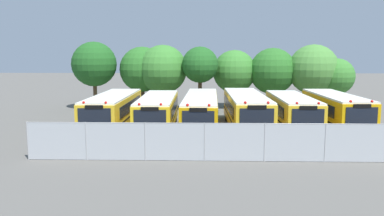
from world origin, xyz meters
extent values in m
plane|color=#595651|center=(0.00, 0.00, 0.00)|extent=(160.00, 160.00, 0.00)
cube|color=yellow|center=(-8.21, -0.03, 1.40)|extent=(2.57, 9.97, 2.10)
cube|color=white|center=(-8.21, -0.03, 2.51)|extent=(2.52, 9.77, 0.12)
cube|color=black|center=(-8.24, -5.08, 0.53)|extent=(2.56, 0.17, 0.36)
cube|color=black|center=(-8.24, -5.03, 1.77)|extent=(2.06, 0.07, 1.01)
cube|color=black|center=(-6.93, 0.26, 1.73)|extent=(0.08, 7.76, 0.75)
cube|color=black|center=(-9.48, 0.28, 1.73)|extent=(0.08, 7.76, 0.75)
cube|color=black|center=(-8.21, -0.03, 0.98)|extent=(2.59, 10.07, 0.10)
sphere|color=red|center=(-7.54, -4.86, 2.61)|extent=(0.18, 0.18, 0.18)
sphere|color=red|center=(-8.92, -4.85, 2.61)|extent=(0.18, 0.18, 0.18)
cube|color=black|center=(-8.24, -5.04, 2.35)|extent=(1.13, 0.09, 0.24)
cylinder|color=black|center=(-7.11, -3.61, 0.50)|extent=(0.29, 1.00, 1.00)
cylinder|color=black|center=(-9.34, -3.60, 0.50)|extent=(0.29, 1.00, 1.00)
cylinder|color=black|center=(-7.07, 3.14, 0.50)|extent=(0.29, 1.00, 1.00)
cylinder|color=black|center=(-9.30, 3.15, 0.50)|extent=(0.29, 1.00, 1.00)
cube|color=yellow|center=(-4.89, -0.05, 1.34)|extent=(2.61, 9.78, 1.99)
cube|color=white|center=(-4.89, -0.05, 2.40)|extent=(2.55, 9.58, 0.12)
cube|color=black|center=(-4.81, -4.99, 0.53)|extent=(2.50, 0.20, 0.36)
cube|color=black|center=(-4.81, -4.94, 1.70)|extent=(2.01, 0.09, 0.95)
cube|color=black|center=(-3.64, 0.27, 1.66)|extent=(0.16, 7.60, 0.72)
cube|color=black|center=(-6.14, 0.23, 1.66)|extent=(0.16, 7.60, 0.72)
cube|color=black|center=(-4.89, -0.05, 0.95)|extent=(2.63, 9.88, 0.10)
sphere|color=red|center=(-4.14, -4.76, 2.50)|extent=(0.18, 0.18, 0.18)
sphere|color=red|center=(-5.49, -4.78, 2.50)|extent=(0.18, 0.18, 0.18)
cube|color=black|center=(-4.81, -4.95, 2.24)|extent=(1.11, 0.10, 0.24)
cylinder|color=black|center=(-3.75, -3.50, 0.50)|extent=(0.30, 1.00, 1.00)
cylinder|color=black|center=(-5.92, -3.54, 0.50)|extent=(0.30, 1.00, 1.00)
cylinder|color=black|center=(-3.85, 3.04, 0.50)|extent=(0.30, 1.00, 1.00)
cylinder|color=black|center=(-6.02, 3.01, 0.50)|extent=(0.30, 1.00, 1.00)
cube|color=#EAA80C|center=(-1.68, 0.15, 1.37)|extent=(2.62, 11.55, 2.04)
cube|color=white|center=(-1.68, 0.15, 2.45)|extent=(2.57, 11.32, 0.12)
cube|color=black|center=(-1.82, -5.67, 0.53)|extent=(2.40, 0.22, 0.36)
cube|color=black|center=(-1.82, -5.62, 1.74)|extent=(1.93, 0.10, 0.98)
cube|color=black|center=(-0.48, 0.42, 1.70)|extent=(0.25, 8.97, 0.74)
cube|color=black|center=(-2.87, 0.47, 1.70)|extent=(0.25, 8.97, 0.74)
cube|color=black|center=(-1.68, 0.15, 0.96)|extent=(2.65, 11.66, 0.10)
sphere|color=red|center=(-1.17, -5.47, 2.55)|extent=(0.18, 0.18, 0.18)
sphere|color=red|center=(-2.46, -5.43, 2.55)|extent=(0.18, 0.18, 0.18)
cube|color=black|center=(-1.82, -5.63, 2.29)|extent=(1.06, 0.10, 0.24)
cylinder|color=black|center=(-0.75, -4.22, 0.50)|extent=(0.30, 1.01, 1.00)
cylinder|color=black|center=(-2.82, -4.18, 0.50)|extent=(0.30, 1.01, 1.00)
cylinder|color=black|center=(-0.56, 4.07, 0.50)|extent=(0.30, 1.01, 1.00)
cylinder|color=black|center=(-2.63, 4.12, 0.50)|extent=(0.30, 1.01, 1.00)
cube|color=yellow|center=(1.64, 0.15, 1.43)|extent=(2.70, 10.66, 2.15)
cube|color=white|center=(1.64, 0.15, 2.56)|extent=(2.64, 10.45, 0.12)
cube|color=black|center=(1.73, -5.23, 0.53)|extent=(2.59, 0.20, 0.36)
cube|color=black|center=(1.73, -5.18, 1.81)|extent=(2.08, 0.09, 1.03)
cube|color=black|center=(2.92, 0.47, 1.77)|extent=(0.17, 8.29, 0.77)
cube|color=black|center=(0.35, 0.43, 1.77)|extent=(0.17, 8.29, 0.77)
cube|color=black|center=(1.64, 0.15, 1.00)|extent=(2.72, 10.77, 0.10)
sphere|color=red|center=(2.42, -5.00, 2.66)|extent=(0.18, 0.18, 0.18)
sphere|color=red|center=(1.03, -5.03, 2.66)|extent=(0.18, 0.18, 0.18)
cube|color=black|center=(1.73, -5.19, 2.40)|extent=(1.14, 0.10, 0.24)
cylinder|color=black|center=(2.83, -3.75, 0.50)|extent=(0.30, 1.00, 1.00)
cylinder|color=black|center=(0.58, -3.78, 0.50)|extent=(0.30, 1.00, 1.00)
cylinder|color=black|center=(2.72, 3.67, 0.50)|extent=(0.30, 1.00, 1.00)
cylinder|color=black|center=(0.46, 3.64, 0.50)|extent=(0.30, 1.00, 1.00)
cube|color=yellow|center=(4.94, -0.19, 1.38)|extent=(2.44, 9.02, 2.07)
cube|color=white|center=(4.94, -0.19, 2.48)|extent=(2.39, 8.84, 0.12)
cube|color=black|center=(4.92, -4.77, 0.53)|extent=(2.46, 0.17, 0.36)
cube|color=black|center=(4.93, -4.72, 1.75)|extent=(1.97, 0.07, 0.99)
cube|color=black|center=(6.17, 0.10, 1.71)|extent=(0.06, 7.03, 0.74)
cube|color=black|center=(3.72, 0.11, 1.71)|extent=(0.06, 7.03, 0.74)
cube|color=black|center=(4.94, -0.19, 0.97)|extent=(2.46, 9.11, 0.10)
sphere|color=red|center=(5.59, -4.55, 2.58)|extent=(0.18, 0.18, 0.18)
sphere|color=red|center=(4.26, -4.55, 2.58)|extent=(0.18, 0.18, 0.18)
cube|color=black|center=(4.93, -4.73, 2.32)|extent=(1.08, 0.08, 0.24)
cylinder|color=black|center=(5.99, -3.30, 0.50)|extent=(0.28, 1.00, 1.00)
cylinder|color=black|center=(3.87, -3.30, 0.50)|extent=(0.28, 1.00, 1.00)
cylinder|color=black|center=(6.01, 2.51, 0.50)|extent=(0.28, 1.00, 1.00)
cylinder|color=black|center=(3.89, 2.52, 0.50)|extent=(0.28, 1.00, 1.00)
cube|color=#EAA80C|center=(8.14, 0.01, 1.44)|extent=(2.59, 9.18, 2.17)
cube|color=white|center=(8.14, 0.01, 2.58)|extent=(2.54, 9.00, 0.12)
cube|color=black|center=(8.24, -4.63, 0.53)|extent=(2.44, 0.21, 0.36)
cube|color=black|center=(8.24, -4.58, 1.83)|extent=(1.96, 0.10, 1.04)
cube|color=black|center=(9.34, 0.33, 1.78)|extent=(0.20, 7.12, 0.78)
cube|color=black|center=(6.92, 0.28, 1.78)|extent=(0.20, 7.12, 0.78)
cube|color=black|center=(8.14, 0.01, 1.00)|extent=(2.62, 9.27, 0.10)
sphere|color=red|center=(8.89, -4.39, 2.68)|extent=(0.18, 0.18, 0.18)
sphere|color=red|center=(7.58, -4.42, 2.68)|extent=(0.18, 0.18, 0.18)
cube|color=black|center=(8.24, -4.59, 2.42)|extent=(1.08, 0.10, 0.24)
cylinder|color=black|center=(9.26, -3.13, 0.50)|extent=(0.30, 1.01, 1.00)
cylinder|color=black|center=(7.15, -3.18, 0.50)|extent=(0.30, 1.01, 1.00)
cylinder|color=black|center=(9.13, 2.80, 0.50)|extent=(0.30, 1.01, 1.00)
cylinder|color=black|center=(7.02, 2.75, 0.50)|extent=(0.30, 1.01, 1.00)
cylinder|color=#4C3823|center=(-12.55, 10.68, 1.41)|extent=(0.39, 0.39, 2.82)
sphere|color=#1E561E|center=(-12.55, 10.68, 4.51)|extent=(4.51, 4.51, 4.51)
sphere|color=#1E561E|center=(-12.22, 10.37, 4.86)|extent=(2.48, 2.48, 2.48)
cylinder|color=#4C3823|center=(-7.81, 11.49, 1.11)|extent=(0.39, 0.39, 2.22)
sphere|color=#286623|center=(-7.81, 11.49, 3.96)|extent=(4.63, 4.63, 4.63)
sphere|color=#286623|center=(-8.14, 11.87, 3.94)|extent=(2.98, 2.98, 2.98)
cylinder|color=#4C3823|center=(-5.60, 10.69, 1.09)|extent=(0.29, 0.29, 2.18)
sphere|color=#387A2D|center=(-5.60, 10.69, 4.01)|extent=(4.88, 4.88, 4.88)
sphere|color=#387A2D|center=(-4.80, 11.01, 4.12)|extent=(3.11, 3.11, 3.11)
cylinder|color=#4C3823|center=(-1.85, 9.39, 1.59)|extent=(0.38, 0.38, 3.19)
sphere|color=#1E561E|center=(-1.85, 9.39, 4.50)|extent=(3.51, 3.51, 3.51)
sphere|color=#1E561E|center=(-2.31, 9.64, 4.33)|extent=(2.04, 2.04, 2.04)
cylinder|color=#4C3823|center=(1.63, 11.46, 1.05)|extent=(0.36, 0.36, 2.10)
sphere|color=#387A2D|center=(1.63, 11.46, 3.75)|extent=(4.39, 4.39, 4.39)
sphere|color=#387A2D|center=(2.03, 11.53, 3.68)|extent=(2.50, 2.50, 2.50)
cylinder|color=#4C3823|center=(5.40, 10.78, 1.05)|extent=(0.38, 0.38, 2.10)
sphere|color=#286623|center=(5.40, 10.78, 3.83)|extent=(4.62, 4.62, 4.62)
sphere|color=#286623|center=(6.01, 10.78, 4.07)|extent=(2.72, 2.72, 2.72)
cylinder|color=#4C3823|center=(9.25, 10.17, 1.10)|extent=(0.31, 0.31, 2.21)
sphere|color=#478438|center=(9.25, 10.17, 4.03)|extent=(4.88, 4.88, 4.88)
sphere|color=#478438|center=(9.42, 10.45, 3.90)|extent=(3.69, 3.69, 3.69)
cylinder|color=#4C3823|center=(11.38, 9.72, 1.02)|extent=(0.38, 0.38, 2.04)
sphere|color=#387A2D|center=(11.38, 9.72, 3.36)|extent=(3.52, 3.52, 3.52)
sphere|color=#387A2D|center=(11.28, 9.88, 3.43)|extent=(2.30, 2.30, 2.30)
cylinder|color=#9EA0A3|center=(-10.83, -8.60, 1.03)|extent=(0.07, 0.07, 2.05)
cylinder|color=#9EA0A3|center=(-7.70, -8.60, 1.03)|extent=(0.07, 0.07, 2.05)
cylinder|color=#9EA0A3|center=(-4.57, -8.60, 1.03)|extent=(0.07, 0.07, 2.05)
cylinder|color=#9EA0A3|center=(-1.44, -8.60, 1.03)|extent=(0.07, 0.07, 2.05)
cylinder|color=#9EA0A3|center=(1.69, -8.60, 1.03)|extent=(0.07, 0.07, 2.05)
cylinder|color=#9EA0A3|center=(4.82, -8.60, 1.03)|extent=(0.07, 0.07, 2.05)
cube|color=#ADB2B7|center=(0.12, -8.60, 1.03)|extent=(21.91, 0.02, 2.01)
cylinder|color=#9EA0A3|center=(0.12, -8.60, 2.02)|extent=(21.91, 0.04, 0.04)
camera|label=1|loc=(-1.51, -28.59, 5.67)|focal=36.54mm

